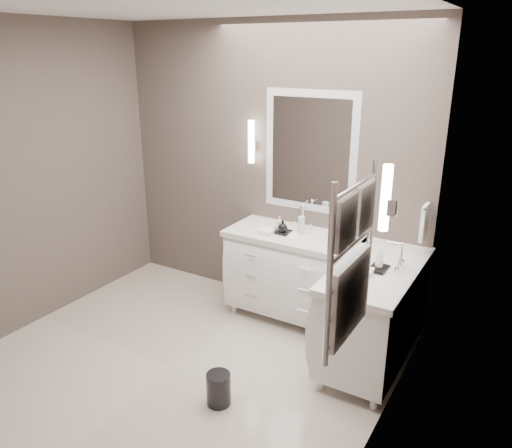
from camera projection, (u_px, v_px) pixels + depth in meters
The scene contains 20 objects.
floor at pixel (174, 369), 4.01m from camera, with size 3.20×3.00×0.01m, color beige.
ceiling at pixel (150, 2), 3.11m from camera, with size 3.20×3.00×0.01m, color white.
wall_back at pixel (267, 168), 4.78m from camera, with size 3.20×0.01×2.70m, color #514641.
wall_left at pixel (22, 180), 4.34m from camera, with size 0.01×3.00×2.70m, color #514641.
wall_right at pixel (384, 252), 2.79m from camera, with size 0.01×3.00×2.70m, color #514641.
vanity_back at pixel (294, 270), 4.63m from camera, with size 1.24×0.59×0.97m.
vanity_right at pixel (374, 309), 3.94m from camera, with size 0.59×1.24×0.97m.
mirror_back at pixel (310, 152), 4.49m from camera, with size 0.90×0.02×1.10m.
mirror_right at pixel (420, 186), 3.38m from camera, with size 0.02×0.90×1.10m.
sconce_back at pixel (251, 143), 4.70m from camera, with size 0.06×0.06×0.40m.
sconce_right at pixel (386, 199), 2.93m from camera, with size 0.06×0.06×0.40m.
towel_bar_corner at pixel (424, 222), 4.00m from camera, with size 0.03×0.22×0.30m.
towel_ladder at pixel (350, 269), 2.48m from camera, with size 0.06×0.58×0.90m.
waste_bin at pixel (219, 389), 3.58m from camera, with size 0.18×0.18×0.25m, color black.
amenity_tray_back at pixel (281, 231), 4.52m from camera, with size 0.17×0.13×0.03m, color black.
amenity_tray_right at pixel (379, 268), 3.76m from camera, with size 0.12×0.17×0.02m, color black.
water_bottle at pixel (301, 226), 4.44m from camera, with size 0.06×0.06×0.17m, color silver.
soap_bottle_a at pixel (280, 223), 4.53m from camera, with size 0.05×0.06×0.12m, color white.
soap_bottle_b at pixel (283, 226), 4.46m from camera, with size 0.08×0.08×0.11m, color black.
soap_bottle_c at pixel (380, 257), 3.73m from camera, with size 0.06×0.06×0.16m, color white.
Camera 1 is at (2.31, -2.58, 2.42)m, focal length 35.00 mm.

